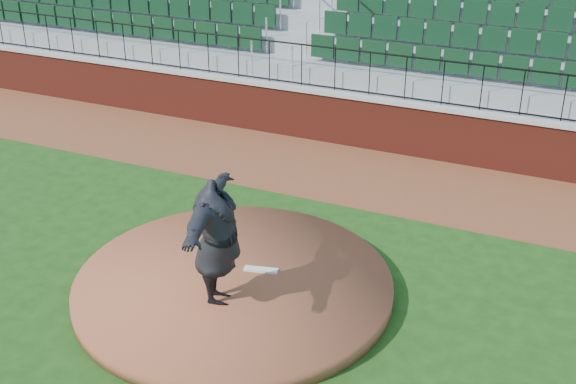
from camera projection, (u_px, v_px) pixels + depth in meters
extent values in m
plane|color=#1A4112|center=(249.00, 302.00, 11.75)|extent=(90.00, 90.00, 0.00)
cube|color=brown|center=(361.00, 174.00, 16.17)|extent=(34.00, 3.20, 0.01)
cube|color=maroon|center=(384.00, 126.00, 17.23)|extent=(34.00, 0.35, 1.20)
cube|color=#B7B7B7|center=(386.00, 99.00, 16.94)|extent=(34.00, 0.45, 0.10)
cylinder|color=brown|center=(234.00, 285.00, 11.97)|extent=(5.17, 5.17, 0.25)
cube|color=white|center=(261.00, 270.00, 12.13)|extent=(0.58, 0.27, 0.04)
imported|color=black|center=(217.00, 242.00, 10.92)|extent=(1.40, 2.63, 2.06)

